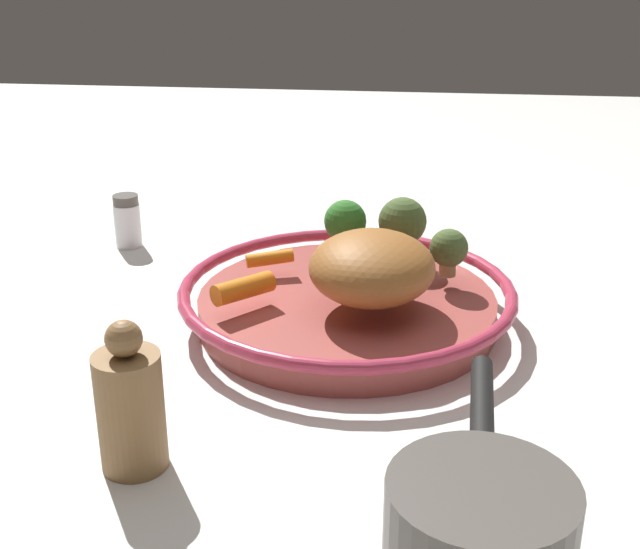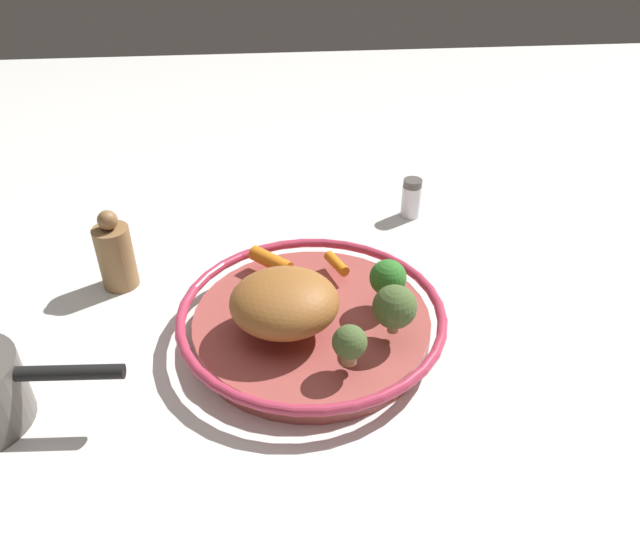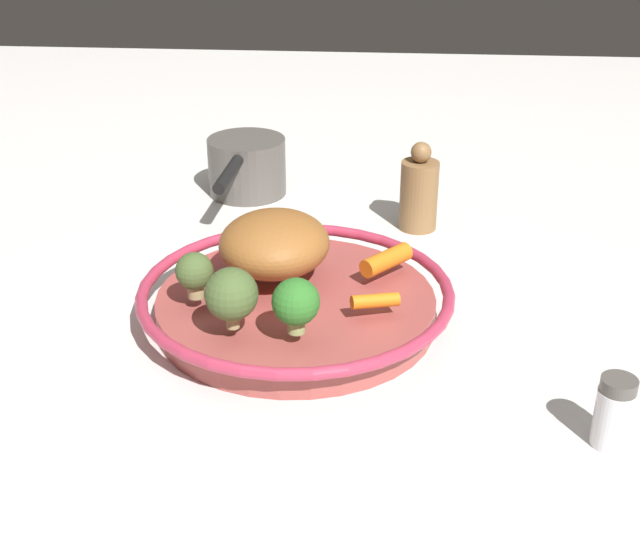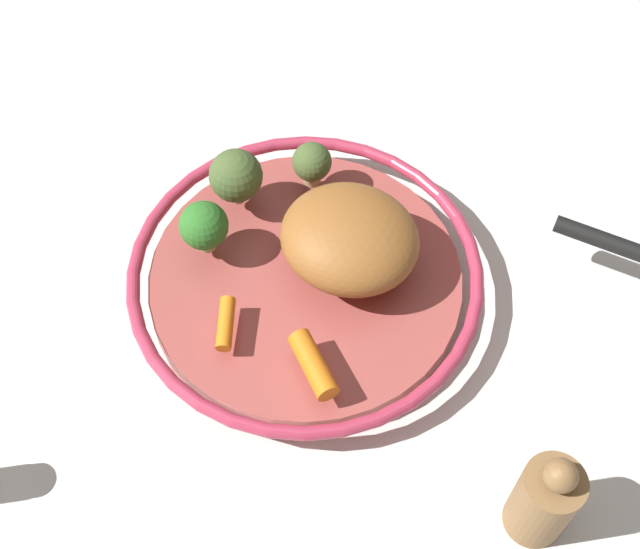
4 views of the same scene
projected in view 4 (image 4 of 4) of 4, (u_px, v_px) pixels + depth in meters
name	position (u px, v px, depth m)	size (l,w,h in m)	color
ground_plane	(306.00, 293.00, 0.85)	(2.58, 2.58, 0.00)	silver
serving_bowl	(305.00, 280.00, 0.83)	(0.34, 0.34, 0.04)	#A84C47
roast_chicken_piece	(350.00, 239.00, 0.79)	(0.13, 0.12, 0.06)	#9E602B
baby_carrot_right	(226.00, 324.00, 0.77)	(0.01, 0.01, 0.05)	orange
baby_carrot_left	(313.00, 365.00, 0.74)	(0.02, 0.02, 0.06)	orange
broccoli_floret_edge	(312.00, 163.00, 0.84)	(0.04, 0.04, 0.05)	tan
broccoli_floret_mid	(204.00, 226.00, 0.80)	(0.05, 0.05, 0.06)	#96AA66
broccoli_floret_large	(236.00, 176.00, 0.83)	(0.05, 0.05, 0.06)	tan
pepper_mill	(545.00, 500.00, 0.68)	(0.05, 0.05, 0.12)	olive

